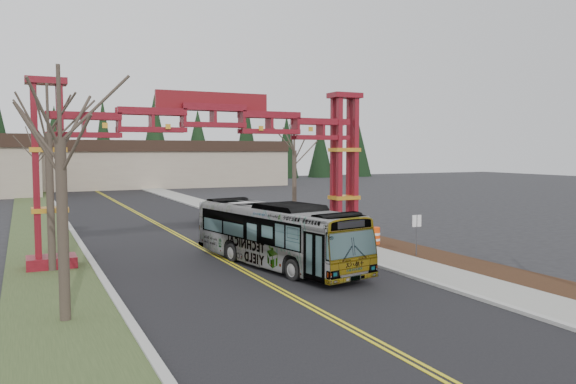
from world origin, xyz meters
TOP-DOWN VIEW (x-y plane):
  - ground at (0.00, 0.00)m, footprint 200.00×200.00m
  - road at (0.00, 25.00)m, footprint 12.00×110.00m
  - lane_line_left at (-0.12, 25.00)m, footprint 0.12×100.00m
  - lane_line_right at (0.12, 25.00)m, footprint 0.12×100.00m
  - curb_right at (6.15, 25.00)m, footprint 0.30×110.00m
  - sidewalk_right at (7.60, 25.00)m, footprint 2.60×110.00m
  - landscape_strip at (10.20, 10.00)m, footprint 2.60×50.00m
  - grass_median at (-8.00, 25.00)m, footprint 4.00×110.00m
  - curb_left at (-6.15, 25.00)m, footprint 0.30×110.00m
  - gateway_arch at (0.00, 18.00)m, footprint 18.20×1.60m
  - retail_building_east at (10.00, 79.95)m, footprint 38.00×20.30m
  - conifer_treeline at (0.25, 92.00)m, footprint 116.10×5.60m
  - transit_bus at (1.80, 14.00)m, footprint 4.65×11.37m
  - silver_sedan at (3.65, 29.85)m, footprint 3.02×5.36m
  - bare_tree_median_near at (-8.00, 8.90)m, footprint 3.51×3.51m
  - bare_tree_median_mid at (-8.00, 17.23)m, footprint 3.38×3.38m
  - bare_tree_median_far at (-8.00, 42.33)m, footprint 3.31×3.31m
  - bare_tree_right_far at (10.00, 28.77)m, footprint 3.43×3.43m
  - street_sign at (9.26, 12.83)m, footprint 0.51×0.11m
  - barrel_south at (9.35, 16.73)m, footprint 0.59×0.59m
  - barrel_mid at (8.77, 18.06)m, footprint 0.51×0.51m
  - barrel_north at (9.86, 23.27)m, footprint 0.59×0.59m

SIDE VIEW (x-z plane):
  - ground at x=0.00m, z-range 0.00..0.00m
  - road at x=0.00m, z-range 0.00..0.02m
  - lane_line_left at x=-0.12m, z-range 0.02..0.03m
  - lane_line_right at x=0.12m, z-range 0.02..0.03m
  - grass_median at x=-8.00m, z-range 0.00..0.08m
  - landscape_strip at x=10.20m, z-range 0.00..0.12m
  - curb_right at x=6.15m, z-range 0.00..0.15m
  - curb_left at x=-6.15m, z-range 0.00..0.15m
  - sidewalk_right at x=7.60m, z-range 0.01..0.15m
  - barrel_mid at x=8.77m, z-range 0.00..0.95m
  - barrel_north at x=9.86m, z-range 0.00..1.10m
  - barrel_south at x=9.35m, z-range 0.00..1.10m
  - silver_sedan at x=3.65m, z-range 0.00..1.67m
  - transit_bus at x=1.80m, z-range 0.00..3.09m
  - street_sign at x=9.26m, z-range 0.49..2.72m
  - retail_building_east at x=10.00m, z-range 0.01..7.01m
  - bare_tree_median_far at x=-8.00m, z-range 1.57..9.15m
  - bare_tree_right_far at x=10.00m, z-range 1.61..9.42m
  - bare_tree_median_near at x=-8.00m, z-range 1.78..10.06m
  - gateway_arch at x=0.00m, z-range 1.53..10.43m
  - bare_tree_median_mid at x=-8.00m, z-range 2.02..10.60m
  - conifer_treeline at x=0.25m, z-range -0.01..12.99m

